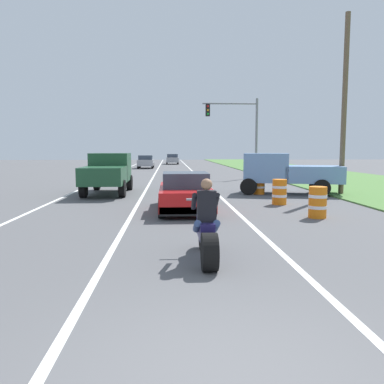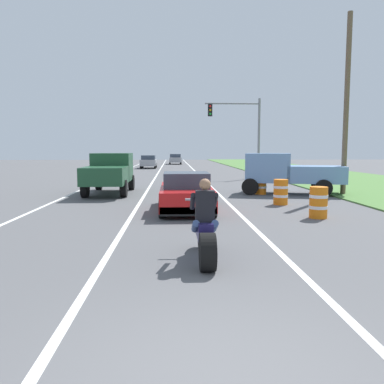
{
  "view_description": "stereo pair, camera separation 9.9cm",
  "coord_description": "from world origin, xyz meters",
  "px_view_note": "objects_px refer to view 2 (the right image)",
  "views": [
    {
      "loc": [
        -0.55,
        -3.33,
        2.17
      ],
      "look_at": [
        0.08,
        7.4,
        1.0
      ],
      "focal_mm": 36.61,
      "sensor_mm": 36.0,
      "label": 1
    },
    {
      "loc": [
        -0.45,
        -3.34,
        2.17
      ],
      "look_at": [
        0.08,
        7.4,
        1.0
      ],
      "focal_mm": 36.61,
      "sensor_mm": 36.0,
      "label": 2
    }
  ],
  "objects_px": {
    "pickup_truck_left_lane_dark_green": "(110,171)",
    "construction_barrel_mid": "(281,192)",
    "sports_car_red": "(186,193)",
    "pickup_truck_right_shoulder_light_blue": "(287,171)",
    "distant_car_far_ahead": "(149,162)",
    "traffic_light_mast_near": "(242,126)",
    "construction_barrel_far": "(261,184)",
    "motorcycle_with_rider": "(205,232)",
    "construction_barrel_nearest": "(318,202)",
    "distant_car_further_ahead": "(175,159)"
  },
  "relations": [
    {
      "from": "sports_car_red",
      "to": "construction_barrel_mid",
      "type": "bearing_deg",
      "value": 19.08
    },
    {
      "from": "construction_barrel_mid",
      "to": "sports_car_red",
      "type": "bearing_deg",
      "value": -160.92
    },
    {
      "from": "distant_car_far_ahead",
      "to": "distant_car_further_ahead",
      "type": "bearing_deg",
      "value": 75.75
    },
    {
      "from": "pickup_truck_right_shoulder_light_blue",
      "to": "traffic_light_mast_near",
      "type": "height_order",
      "value": "traffic_light_mast_near"
    },
    {
      "from": "sports_car_red",
      "to": "traffic_light_mast_near",
      "type": "relative_size",
      "value": 0.72
    },
    {
      "from": "traffic_light_mast_near",
      "to": "distant_car_further_ahead",
      "type": "bearing_deg",
      "value": 99.75
    },
    {
      "from": "construction_barrel_far",
      "to": "distant_car_further_ahead",
      "type": "relative_size",
      "value": 0.25
    },
    {
      "from": "pickup_truck_right_shoulder_light_blue",
      "to": "construction_barrel_nearest",
      "type": "bearing_deg",
      "value": -98.28
    },
    {
      "from": "motorcycle_with_rider",
      "to": "distant_car_far_ahead",
      "type": "distance_m",
      "value": 38.36
    },
    {
      "from": "sports_car_red",
      "to": "construction_barrel_nearest",
      "type": "relative_size",
      "value": 4.3
    },
    {
      "from": "pickup_truck_left_lane_dark_green",
      "to": "pickup_truck_right_shoulder_light_blue",
      "type": "relative_size",
      "value": 0.93
    },
    {
      "from": "construction_barrel_mid",
      "to": "construction_barrel_far",
      "type": "bearing_deg",
      "value": 89.77
    },
    {
      "from": "sports_car_red",
      "to": "construction_barrel_mid",
      "type": "xyz_separation_m",
      "value": [
        3.78,
        1.31,
        -0.13
      ]
    },
    {
      "from": "sports_car_red",
      "to": "pickup_truck_right_shoulder_light_blue",
      "type": "distance_m",
      "value": 7.18
    },
    {
      "from": "traffic_light_mast_near",
      "to": "distant_car_further_ahead",
      "type": "relative_size",
      "value": 1.5
    },
    {
      "from": "distant_car_far_ahead",
      "to": "sports_car_red",
      "type": "bearing_deg",
      "value": -84.15
    },
    {
      "from": "motorcycle_with_rider",
      "to": "pickup_truck_left_lane_dark_green",
      "type": "bearing_deg",
      "value": 107.17
    },
    {
      "from": "pickup_truck_left_lane_dark_green",
      "to": "construction_barrel_mid",
      "type": "height_order",
      "value": "pickup_truck_left_lane_dark_green"
    },
    {
      "from": "motorcycle_with_rider",
      "to": "pickup_truck_right_shoulder_light_blue",
      "type": "distance_m",
      "value": 12.48
    },
    {
      "from": "motorcycle_with_rider",
      "to": "distant_car_far_ahead",
      "type": "bearing_deg",
      "value": 95.08
    },
    {
      "from": "construction_barrel_far",
      "to": "sports_car_red",
      "type": "bearing_deg",
      "value": -127.61
    },
    {
      "from": "sports_car_red",
      "to": "pickup_truck_right_shoulder_light_blue",
      "type": "height_order",
      "value": "pickup_truck_right_shoulder_light_blue"
    },
    {
      "from": "pickup_truck_right_shoulder_light_blue",
      "to": "construction_barrel_nearest",
      "type": "relative_size",
      "value": 5.14
    },
    {
      "from": "pickup_truck_left_lane_dark_green",
      "to": "construction_barrel_nearest",
      "type": "xyz_separation_m",
      "value": [
        7.71,
        -7.35,
        -0.6
      ]
    },
    {
      "from": "traffic_light_mast_near",
      "to": "distant_car_further_ahead",
      "type": "height_order",
      "value": "traffic_light_mast_near"
    },
    {
      "from": "motorcycle_with_rider",
      "to": "construction_barrel_mid",
      "type": "bearing_deg",
      "value": 64.77
    },
    {
      "from": "construction_barrel_nearest",
      "to": "pickup_truck_left_lane_dark_green",
      "type": "bearing_deg",
      "value": 136.36
    },
    {
      "from": "pickup_truck_left_lane_dark_green",
      "to": "construction_barrel_nearest",
      "type": "distance_m",
      "value": 10.67
    },
    {
      "from": "pickup_truck_right_shoulder_light_blue",
      "to": "distant_car_further_ahead",
      "type": "relative_size",
      "value": 1.29
    },
    {
      "from": "pickup_truck_left_lane_dark_green",
      "to": "traffic_light_mast_near",
      "type": "bearing_deg",
      "value": 50.8
    },
    {
      "from": "sports_car_red",
      "to": "traffic_light_mast_near",
      "type": "xyz_separation_m",
      "value": [
        4.82,
        15.89,
        3.34
      ]
    },
    {
      "from": "distant_car_far_ahead",
      "to": "traffic_light_mast_near",
      "type": "bearing_deg",
      "value": -63.06
    },
    {
      "from": "motorcycle_with_rider",
      "to": "construction_barrel_mid",
      "type": "distance_m",
      "value": 8.54
    },
    {
      "from": "construction_barrel_far",
      "to": "distant_car_far_ahead",
      "type": "xyz_separation_m",
      "value": [
        -7.05,
        26.86,
        0.27
      ]
    },
    {
      "from": "motorcycle_with_rider",
      "to": "distant_car_far_ahead",
      "type": "xyz_separation_m",
      "value": [
        -3.4,
        38.21,
        0.18
      ]
    },
    {
      "from": "sports_car_red",
      "to": "construction_barrel_far",
      "type": "distance_m",
      "value": 6.22
    },
    {
      "from": "construction_barrel_mid",
      "to": "construction_barrel_far",
      "type": "relative_size",
      "value": 1.0
    },
    {
      "from": "traffic_light_mast_near",
      "to": "construction_barrel_far",
      "type": "relative_size",
      "value": 6.0
    },
    {
      "from": "motorcycle_with_rider",
      "to": "pickup_truck_left_lane_dark_green",
      "type": "xyz_separation_m",
      "value": [
        -3.71,
        12.02,
        0.51
      ]
    },
    {
      "from": "pickup_truck_right_shoulder_light_blue",
      "to": "distant_car_far_ahead",
      "type": "distance_m",
      "value": 28.06
    },
    {
      "from": "motorcycle_with_rider",
      "to": "traffic_light_mast_near",
      "type": "xyz_separation_m",
      "value": [
        4.68,
        22.31,
        3.38
      ]
    },
    {
      "from": "construction_barrel_far",
      "to": "distant_car_far_ahead",
      "type": "distance_m",
      "value": 27.77
    },
    {
      "from": "pickup_truck_right_shoulder_light_blue",
      "to": "construction_barrel_far",
      "type": "bearing_deg",
      "value": -176.4
    },
    {
      "from": "sports_car_red",
      "to": "distant_car_far_ahead",
      "type": "xyz_separation_m",
      "value": [
        -3.26,
        31.79,
        0.14
      ]
    },
    {
      "from": "motorcycle_with_rider",
      "to": "construction_barrel_nearest",
      "type": "relative_size",
      "value": 2.21
    },
    {
      "from": "construction_barrel_far",
      "to": "pickup_truck_right_shoulder_light_blue",
      "type": "bearing_deg",
      "value": 3.6
    },
    {
      "from": "pickup_truck_right_shoulder_light_blue",
      "to": "construction_barrel_mid",
      "type": "bearing_deg",
      "value": -109.93
    },
    {
      "from": "distant_car_further_ahead",
      "to": "construction_barrel_far",
      "type": "bearing_deg",
      "value": -84.4
    },
    {
      "from": "traffic_light_mast_near",
      "to": "construction_barrel_far",
      "type": "bearing_deg",
      "value": -95.34
    },
    {
      "from": "traffic_light_mast_near",
      "to": "distant_car_further_ahead",
      "type": "xyz_separation_m",
      "value": [
        -4.89,
        28.44,
        -3.2
      ]
    }
  ]
}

